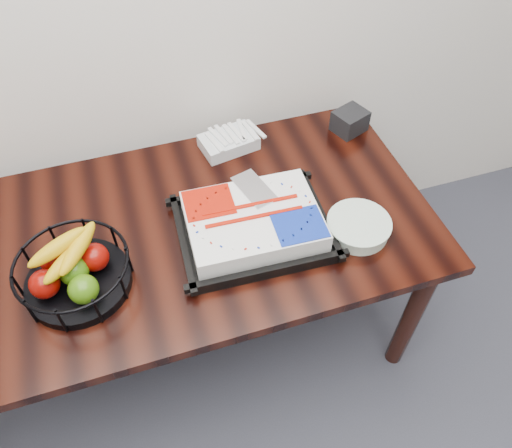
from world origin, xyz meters
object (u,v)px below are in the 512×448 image
object	(u,v)px
cake_tray	(253,224)
napkin_box	(350,121)
plate_stack	(358,227)
table	(174,246)
fruit_basket	(74,271)

from	to	relation	value
cake_tray	napkin_box	bearing A→B (deg)	36.71
plate_stack	napkin_box	size ratio (longest dim) A/B	1.75
table	fruit_basket	xyz separation A→B (m)	(-0.31, -0.13, 0.16)
table	plate_stack	size ratio (longest dim) A/B	8.35
cake_tray	fruit_basket	distance (m)	0.58
plate_stack	table	bearing A→B (deg)	161.60
table	napkin_box	xyz separation A→B (m)	(0.80, 0.30, 0.13)
table	fruit_basket	distance (m)	0.37
table	plate_stack	xyz separation A→B (m)	(0.60, -0.20, 0.11)
table	napkin_box	distance (m)	0.87
napkin_box	fruit_basket	bearing A→B (deg)	-158.72
table	cake_tray	world-z (taller)	cake_tray
table	cake_tray	distance (m)	0.31
cake_tray	table	bearing A→B (deg)	160.26
table	cake_tray	size ratio (longest dim) A/B	3.51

